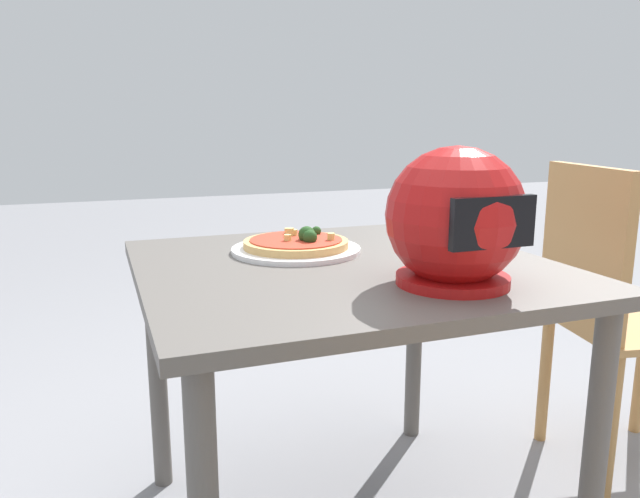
# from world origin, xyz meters

# --- Properties ---
(dining_table) EXTENTS (0.92, 0.88, 0.70)m
(dining_table) POSITION_xyz_m (0.00, 0.00, 0.61)
(dining_table) COLOR #5B5651
(dining_table) RESTS_ON ground
(pizza_plate) EXTENTS (0.32, 0.32, 0.01)m
(pizza_plate) POSITION_xyz_m (0.07, -0.15, 0.71)
(pizza_plate) COLOR white
(pizza_plate) RESTS_ON dining_table
(pizza) EXTENTS (0.26, 0.26, 0.05)m
(pizza) POSITION_xyz_m (0.07, -0.15, 0.72)
(pizza) COLOR tan
(pizza) RESTS_ON pizza_plate
(motorcycle_helmet) EXTENTS (0.27, 0.27, 0.27)m
(motorcycle_helmet) POSITION_xyz_m (-0.13, 0.25, 0.83)
(motorcycle_helmet) COLOR #B21414
(motorcycle_helmet) RESTS_ON dining_table
(chair_side) EXTENTS (0.47, 0.47, 0.90)m
(chair_side) POSITION_xyz_m (-0.82, -0.02, 0.51)
(chair_side) COLOR #B7844C
(chair_side) RESTS_ON ground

